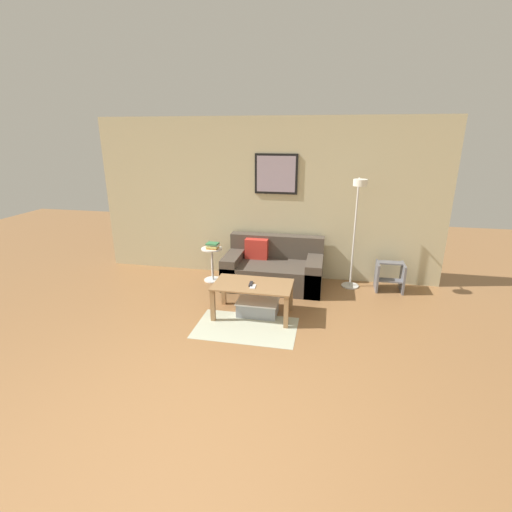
# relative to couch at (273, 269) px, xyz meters

# --- Properties ---
(ground_plane) EXTENTS (16.00, 16.00, 0.00)m
(ground_plane) POSITION_rel_couch_xyz_m (-0.23, -3.31, -0.26)
(ground_plane) COLOR olive
(wall_back) EXTENTS (5.60, 0.09, 2.55)m
(wall_back) POSITION_rel_couch_xyz_m (-0.22, 0.45, 1.02)
(wall_back) COLOR #C6BC93
(wall_back) RESTS_ON ground_plane
(area_rug) EXTENTS (1.25, 0.77, 0.01)m
(area_rug) POSITION_rel_couch_xyz_m (-0.12, -1.44, -0.26)
(area_rug) COLOR #B2B79E
(area_rug) RESTS_ON ground_plane
(couch) EXTENTS (1.51, 0.86, 0.74)m
(couch) POSITION_rel_couch_xyz_m (0.00, 0.00, 0.00)
(couch) COLOR #4C4238
(couch) RESTS_ON ground_plane
(coffee_table) EXTENTS (1.02, 0.57, 0.45)m
(coffee_table) POSITION_rel_couch_xyz_m (-0.10, -1.09, 0.10)
(coffee_table) COLOR #997047
(coffee_table) RESTS_ON ground_plane
(storage_bin) EXTENTS (0.54, 0.35, 0.20)m
(storage_bin) POSITION_rel_couch_xyz_m (-0.04, -1.05, -0.16)
(storage_bin) COLOR gray
(storage_bin) RESTS_ON ground_plane
(floor_lamp) EXTENTS (0.27, 0.50, 1.70)m
(floor_lamp) POSITION_rel_couch_xyz_m (1.20, 0.02, 0.84)
(floor_lamp) COLOR silver
(floor_lamp) RESTS_ON ground_plane
(side_table) EXTENTS (0.34, 0.34, 0.55)m
(side_table) POSITION_rel_couch_xyz_m (-1.00, -0.01, 0.07)
(side_table) COLOR white
(side_table) RESTS_ON ground_plane
(book_stack) EXTENTS (0.20, 0.17, 0.10)m
(book_stack) POSITION_rel_couch_xyz_m (-0.98, -0.03, 0.34)
(book_stack) COLOR #D18438
(book_stack) RESTS_ON side_table
(remote_control) EXTENTS (0.05, 0.15, 0.02)m
(remote_control) POSITION_rel_couch_xyz_m (-0.12, -1.11, 0.19)
(remote_control) COLOR #232328
(remote_control) RESTS_ON coffee_table
(cell_phone) EXTENTS (0.07, 0.14, 0.01)m
(cell_phone) POSITION_rel_couch_xyz_m (-0.08, -1.18, 0.19)
(cell_phone) COLOR silver
(cell_phone) RESTS_ON coffee_table
(step_stool) EXTENTS (0.41, 0.34, 0.44)m
(step_stool) POSITION_rel_couch_xyz_m (1.77, 0.13, -0.03)
(step_stool) COLOR slate
(step_stool) RESTS_ON ground_plane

